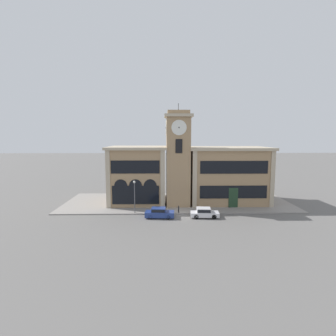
{
  "coord_description": "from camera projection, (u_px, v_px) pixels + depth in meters",
  "views": [
    {
      "loc": [
        -2.54,
        -37.96,
        11.51
      ],
      "look_at": [
        -1.72,
        3.28,
        6.6
      ],
      "focal_mm": 28.0,
      "sensor_mm": 36.0,
      "label": 1
    }
  ],
  "objects": [
    {
      "name": "ground_plane",
      "position": [
        180.0,
        214.0,
        39.09
      ],
      "size": [
        300.0,
        300.0,
        0.0
      ],
      "primitive_type": "plane",
      "color": "#605E5B"
    },
    {
      "name": "sidewalk_kerb",
      "position": [
        177.0,
        202.0,
        46.15
      ],
      "size": [
        38.92,
        14.24,
        0.15
      ],
      "color": "gray",
      "rests_on": "ground_plane"
    },
    {
      "name": "clock_tower",
      "position": [
        178.0,
        159.0,
        43.31
      ],
      "size": [
        4.54,
        4.54,
        16.91
      ],
      "color": "#9E7F5B",
      "rests_on": "ground_plane"
    },
    {
      "name": "town_hall_left_wing",
      "position": [
        138.0,
        174.0,
        46.04
      ],
      "size": [
        10.08,
        9.66,
        9.85
      ],
      "color": "#9E7F5B",
      "rests_on": "ground_plane"
    },
    {
      "name": "town_hall_right_wing",
      "position": [
        227.0,
        174.0,
        46.37
      ],
      "size": [
        13.94,
        9.66,
        9.74
      ],
      "color": "#9E7F5B",
      "rests_on": "ground_plane"
    },
    {
      "name": "parked_car_near",
      "position": [
        159.0,
        213.0,
        37.41
      ],
      "size": [
        4.22,
        1.98,
        1.44
      ],
      "rotation": [
        0.0,
        0.0,
        -0.05
      ],
      "color": "navy",
      "rests_on": "ground_plane"
    },
    {
      "name": "parked_car_mid",
      "position": [
        204.0,
        212.0,
        37.54
      ],
      "size": [
        4.11,
        1.98,
        1.4
      ],
      "rotation": [
        0.0,
        0.0,
        -0.05
      ],
      "color": "silver",
      "rests_on": "ground_plane"
    },
    {
      "name": "street_lamp",
      "position": [
        135.0,
        191.0,
        38.98
      ],
      "size": [
        0.36,
        0.36,
        4.88
      ],
      "color": "#4C4C51",
      "rests_on": "sidewalk_kerb"
    },
    {
      "name": "bollard",
      "position": [
        179.0,
        209.0,
        39.4
      ],
      "size": [
        0.18,
        0.18,
        1.06
      ],
      "color": "black",
      "rests_on": "sidewalk_kerb"
    }
  ]
}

